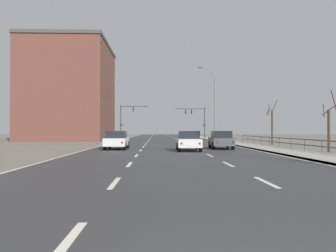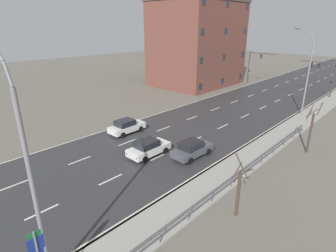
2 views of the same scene
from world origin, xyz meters
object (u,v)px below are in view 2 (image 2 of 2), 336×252
Objects in this scene: street_lamp_midground at (307,75)px; brick_building at (197,44)px; traffic_signal_right at (325,72)px; car_near_left at (192,149)px; street_lamp_foreground at (30,181)px; car_far_right at (126,126)px; car_near_right at (148,148)px; traffic_signal_left at (253,63)px.

brick_building is at bearing 163.79° from street_lamp_midground.
street_lamp_midground is 1.87× the size of traffic_signal_right.
street_lamp_foreground is at bearing -76.07° from car_near_left.
street_lamp_midground is 23.90m from brick_building.
brick_building is (-22.82, 6.63, 2.56)m from street_lamp_midground.
street_lamp_foreground is 2.62× the size of car_near_left.
brick_building reaches higher than car_far_right.
street_lamp_midground is at bearing 59.70° from car_far_right.
car_near_right is (-5.99, -22.38, -4.58)m from street_lamp_midground.
car_near_left is at bearing -53.05° from brick_building.
traffic_signal_left reaches higher than traffic_signal_right.
traffic_signal_right is 0.92× the size of traffic_signal_left.
traffic_signal_left is 1.55× the size of car_near_right.
traffic_signal_left is 12.02m from brick_building.
car_near_left is at bearing -71.43° from traffic_signal_left.
traffic_signal_right reaches higher than car_near_right.
car_near_left is at bearing 2.43° from car_far_right.
street_lamp_foreground is 47.14m from brick_building.
traffic_signal_right is 13.53m from traffic_signal_left.
brick_building reaches higher than car_near_right.
street_lamp_foreground is at bearing -89.99° from street_lamp_midground.
car_near_right is (-3.08, -2.54, 0.00)m from car_near_left.
traffic_signal_left is at bearing 42.51° from brick_building.
traffic_signal_left is 0.39× the size of brick_building.
car_near_right is at bearing -98.15° from traffic_signal_right.
car_near_left is 33.88m from brick_building.
street_lamp_foreground reaches higher than car_near_left.
street_lamp_midground is (-0.01, 34.53, 0.03)m from street_lamp_foreground.
traffic_signal_left is (-14.40, 48.88, -1.13)m from street_lamp_foreground.
car_near_right is at bearing -77.12° from traffic_signal_left.
street_lamp_midground is at bearing -16.21° from brick_building.
street_lamp_midground reaches higher than car_far_right.
street_lamp_midground is at bearing 90.01° from street_lamp_foreground.
car_far_right is at bearing -85.85° from traffic_signal_left.
street_lamp_midground is 12.82m from traffic_signal_right.
car_near_left is 8.98m from car_far_right.
traffic_signal_right is 32.78m from car_near_left.
street_lamp_foreground reaches higher than traffic_signal_left.
brick_building is at bearing -164.43° from traffic_signal_right.
car_far_right is at bearing -108.36° from traffic_signal_right.
traffic_signal_left is 34.81m from car_far_right.
car_far_right is (-10.92, -32.91, -3.28)m from traffic_signal_right.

